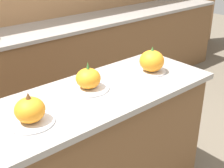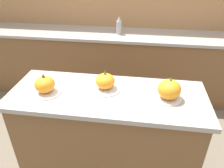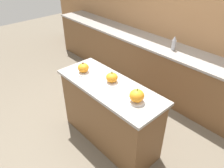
# 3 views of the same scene
# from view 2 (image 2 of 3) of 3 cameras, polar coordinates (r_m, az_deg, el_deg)

# --- Properties ---
(wall_back) EXTENTS (8.00, 0.06, 2.50)m
(wall_back) POSITION_cam_2_polar(r_m,az_deg,el_deg) (3.17, 4.33, 21.01)
(wall_back) COLOR #9E7047
(wall_back) RESTS_ON ground_plane
(kitchen_island) EXTENTS (1.45, 0.57, 0.90)m
(kitchen_island) POSITION_cam_2_polar(r_m,az_deg,el_deg) (1.88, -1.15, -14.04)
(kitchen_island) COLOR brown
(kitchen_island) RESTS_ON ground_plane
(back_counter) EXTENTS (6.00, 0.60, 0.89)m
(back_counter) POSITION_cam_2_polar(r_m,az_deg,el_deg) (3.09, 3.26, 5.13)
(back_counter) COLOR brown
(back_counter) RESTS_ON ground_plane
(pumpkin_cake_left) EXTENTS (0.22, 0.22, 0.16)m
(pumpkin_cake_left) POSITION_cam_2_polar(r_m,az_deg,el_deg) (1.65, -17.12, -0.36)
(pumpkin_cake_left) COLOR silver
(pumpkin_cake_left) RESTS_ON kitchen_island
(pumpkin_cake_center) EXTENTS (0.24, 0.24, 0.17)m
(pumpkin_cake_center) POSITION_cam_2_polar(r_m,az_deg,el_deg) (1.63, -1.78, 0.46)
(pumpkin_cake_center) COLOR silver
(pumpkin_cake_center) RESTS_ON kitchen_island
(pumpkin_cake_right) EXTENTS (0.19, 0.19, 0.17)m
(pumpkin_cake_right) POSITION_cam_2_polar(r_m,az_deg,el_deg) (1.55, 14.73, -1.56)
(pumpkin_cake_right) COLOR silver
(pumpkin_cake_right) RESTS_ON kitchen_island
(bottle_tall) EXTENTS (0.07, 0.07, 0.23)m
(bottle_tall) POSITION_cam_2_polar(r_m,az_deg,el_deg) (2.88, 1.84, 15.01)
(bottle_tall) COLOR #99999E
(bottle_tall) RESTS_ON back_counter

